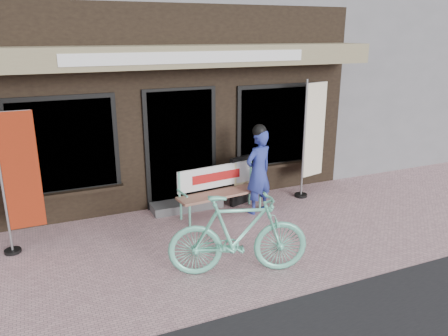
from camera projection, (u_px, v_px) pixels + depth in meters
name	position (u px, v px, depth m)	size (l,w,h in m)	color
ground	(224.00, 250.00, 6.56)	(70.00, 70.00, 0.00)	#C7989E
storefront	(138.00, 38.00, 10.02)	(7.00, 6.77, 6.00)	black
neighbor_right_near	(401.00, 43.00, 13.79)	(10.00, 7.00, 5.60)	slate
bench	(219.00, 187.00, 7.75)	(1.63, 0.58, 0.87)	#6DD5B4
person	(259.00, 170.00, 7.71)	(0.64, 0.51, 1.63)	#2A3791
bicycle	(238.00, 235.00, 5.78)	(0.53, 1.87, 1.13)	#6DD5B4
nobori_red	(19.00, 179.00, 6.23)	(0.63, 0.24, 2.17)	gray
nobori_cream	(312.00, 137.00, 8.47)	(0.69, 0.30, 2.31)	gray
menu_stand	(240.00, 180.00, 8.17)	(0.47, 0.24, 0.93)	black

